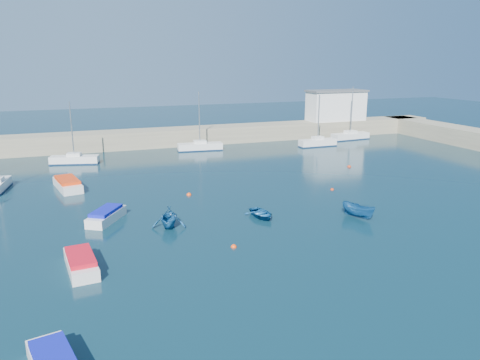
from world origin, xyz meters
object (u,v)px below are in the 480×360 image
object	(u,v)px
motorboat_2	(68,184)
sailboat_6	(200,146)
dinghy_right	(358,211)
dinghy_center	(261,214)
sailboat_5	(74,159)
harbor_office	(336,106)
dinghy_left	(169,217)
motorboat_1	(106,215)
motorboat_0	(81,262)
sailboat_8	(350,136)
sailboat_7	(318,142)

from	to	relation	value
motorboat_2	sailboat_6	bearing A→B (deg)	29.16
sailboat_6	dinghy_right	world-z (taller)	sailboat_6
motorboat_2	dinghy_center	bearing A→B (deg)	-56.17
sailboat_5	sailboat_6	xyz separation A→B (m)	(17.63, 3.30, 0.03)
harbor_office	sailboat_5	world-z (taller)	sailboat_5
sailboat_5	dinghy_center	xyz separation A→B (m)	(14.38, -27.84, -0.25)
dinghy_right	dinghy_left	bearing A→B (deg)	146.87
motorboat_1	dinghy_left	size ratio (longest dim) A/B	1.42
dinghy_left	dinghy_right	bearing A→B (deg)	4.67
motorboat_1	motorboat_2	distance (m)	12.08
dinghy_left	dinghy_right	distance (m)	15.86
sailboat_5	motorboat_1	distance (m)	24.36
dinghy_center	dinghy_right	distance (m)	8.21
harbor_office	dinghy_right	size ratio (longest dim) A/B	3.13
harbor_office	motorboat_0	size ratio (longest dim) A/B	2.08
sailboat_5	sailboat_6	bearing A→B (deg)	-64.97
dinghy_right	sailboat_8	bearing A→B (deg)	36.62
sailboat_8	motorboat_2	size ratio (longest dim) A/B	1.52
sailboat_6	dinghy_right	xyz separation A→B (m)	(4.40, -34.09, 0.02)
sailboat_6	dinghy_left	world-z (taller)	sailboat_6
sailboat_8	dinghy_center	bearing A→B (deg)	131.76
sailboat_6	dinghy_left	distance (m)	32.74
harbor_office	dinghy_left	world-z (taller)	harbor_office
sailboat_6	motorboat_1	bearing A→B (deg)	156.14
sailboat_8	motorboat_0	world-z (taller)	sailboat_8
sailboat_5	dinghy_left	world-z (taller)	sailboat_5
harbor_office	motorboat_1	bearing A→B (deg)	-141.66
harbor_office	dinghy_center	world-z (taller)	harbor_office
sailboat_5	motorboat_1	world-z (taller)	sailboat_5
motorboat_0	motorboat_1	size ratio (longest dim) A/B	1.07
sailboat_5	sailboat_7	size ratio (longest dim) A/B	1.01
motorboat_1	dinghy_center	size ratio (longest dim) A/B	1.45
sailboat_7	dinghy_center	size ratio (longest dim) A/B	2.56
sailboat_5	motorboat_0	size ratio (longest dim) A/B	1.65
motorboat_1	dinghy_right	xyz separation A→B (m)	(20.10, -6.50, 0.12)
sailboat_5	dinghy_left	distance (m)	28.26
sailboat_7	sailboat_8	size ratio (longest dim) A/B	0.90
harbor_office	motorboat_2	world-z (taller)	harbor_office
dinghy_center	dinghy_left	distance (m)	7.89
sailboat_8	dinghy_center	distance (m)	43.35
harbor_office	sailboat_6	bearing A→B (deg)	-167.87
harbor_office	motorboat_0	xyz separation A→B (m)	(-44.36, -42.24, -4.61)
sailboat_6	dinghy_center	xyz separation A→B (m)	(-3.25, -31.14, -0.28)
sailboat_7	sailboat_8	xyz separation A→B (m)	(8.32, 3.73, -0.01)
dinghy_left	dinghy_center	bearing A→B (deg)	14.15
dinghy_right	sailboat_5	bearing A→B (deg)	104.44
sailboat_7	dinghy_right	bearing A→B (deg)	155.45
motorboat_2	dinghy_center	world-z (taller)	motorboat_2
sailboat_5	sailboat_6	size ratio (longest dim) A/B	0.92
motorboat_1	motorboat_2	size ratio (longest dim) A/B	0.78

